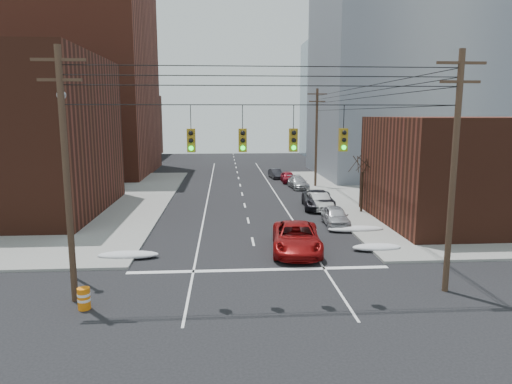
{
  "coord_description": "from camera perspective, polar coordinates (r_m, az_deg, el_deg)",
  "views": [
    {
      "loc": [
        -1.79,
        -16.71,
        8.21
      ],
      "look_at": [
        0.32,
        13.67,
        3.0
      ],
      "focal_mm": 32.0,
      "sensor_mm": 36.0,
      "label": 1
    }
  ],
  "objects": [
    {
      "name": "utility_pole_far",
      "position": [
        51.8,
        7.55,
        6.94
      ],
      "size": [
        2.2,
        0.28,
        11.0
      ],
      "color": "#473323",
      "rests_on": "ground"
    },
    {
      "name": "building_brick_far",
      "position": [
        93.91,
        -19.09,
        7.83
      ],
      "size": [
        22.0,
        18.0,
        12.0
      ],
      "primitive_type": "cube",
      "color": "#482115",
      "rests_on": "ground"
    },
    {
      "name": "parked_car_a",
      "position": [
        34.45,
        9.9,
        -3.0
      ],
      "size": [
        1.87,
        4.29,
        1.44
      ],
      "primitive_type": "imported",
      "rotation": [
        0.0,
        0.0,
        -0.04
      ],
      "color": "#B8B7BC",
      "rests_on": "ground"
    },
    {
      "name": "sidewalk_ne",
      "position": [
        52.96,
        29.03,
        -0.36
      ],
      "size": [
        40.0,
        40.0,
        0.15
      ],
      "primitive_type": "cube",
      "color": "gray",
      "rests_on": "ground"
    },
    {
      "name": "utility_pole_left",
      "position": [
        20.96,
        -22.63,
        2.32
      ],
      "size": [
        2.2,
        0.28,
        11.0
      ],
      "color": "#473323",
      "rests_on": "ground"
    },
    {
      "name": "lot_car_d",
      "position": [
        47.57,
        -22.67,
        -0.05
      ],
      "size": [
        3.89,
        2.47,
        1.23
      ],
      "primitive_type": "imported",
      "rotation": [
        0.0,
        0.0,
        1.27
      ],
      "color": "#A0A0A5",
      "rests_on": "sidewalk_nw"
    },
    {
      "name": "parked_car_b",
      "position": [
        40.0,
        7.92,
        -1.18
      ],
      "size": [
        1.75,
        4.45,
        1.44
      ],
      "primitive_type": "imported",
      "rotation": [
        0.0,
        0.0,
        0.05
      ],
      "color": "beige",
      "rests_on": "ground"
    },
    {
      "name": "parked_car_f",
      "position": [
        59.21,
        2.46,
        2.32
      ],
      "size": [
        1.73,
        3.82,
        1.22
      ],
      "primitive_type": "imported",
      "rotation": [
        0.0,
        0.0,
        0.12
      ],
      "color": "black",
      "rests_on": "ground"
    },
    {
      "name": "lot_car_c",
      "position": [
        42.53,
        -23.72,
        -1.21
      ],
      "size": [
        4.48,
        2.65,
        1.22
      ],
      "primitive_type": "imported",
      "rotation": [
        0.0,
        0.0,
        1.81
      ],
      "color": "black",
      "rests_on": "sidewalk_nw"
    },
    {
      "name": "ground",
      "position": [
        18.7,
        2.01,
        -16.34
      ],
      "size": [
        160.0,
        160.0,
        0.0
      ],
      "primitive_type": "plane",
      "color": "black",
      "rests_on": "ground"
    },
    {
      "name": "building_storefront",
      "position": [
        38.46,
        27.06,
        2.36
      ],
      "size": [
        16.0,
        12.0,
        8.0
      ],
      "primitive_type": "cube",
      "color": "#482115",
      "rests_on": "ground"
    },
    {
      "name": "traffic_signals",
      "position": [
        19.79,
        1.51,
        6.69
      ],
      "size": [
        17.0,
        0.42,
        2.02
      ],
      "color": "black",
      "rests_on": "ground"
    },
    {
      "name": "parked_car_c",
      "position": [
        40.53,
        7.76,
        -0.95
      ],
      "size": [
        3.08,
        5.79,
        1.55
      ],
      "primitive_type": "imported",
      "rotation": [
        0.0,
        0.0,
        -0.09
      ],
      "color": "black",
      "rests_on": "ground"
    },
    {
      "name": "bare_tree",
      "position": [
        38.88,
        13.1,
        0.74
      ],
      "size": [
        2.09,
        2.2,
        4.93
      ],
      "color": "black",
      "rests_on": "ground"
    },
    {
      "name": "snow_east_far",
      "position": [
        33.03,
        12.35,
        -4.53
      ],
      "size": [
        4.0,
        1.08,
        0.42
      ],
      "primitive_type": "ellipsoid",
      "color": "silver",
      "rests_on": "ground"
    },
    {
      "name": "snow_ne",
      "position": [
        28.9,
        14.85,
        -6.69
      ],
      "size": [
        3.0,
        1.08,
        0.42
      ],
      "primitive_type": "ellipsoid",
      "color": "silver",
      "rests_on": "ground"
    },
    {
      "name": "lot_car_b",
      "position": [
        43.8,
        -21.33,
        -0.71
      ],
      "size": [
        5.04,
        3.35,
        1.29
      ],
      "primitive_type": "imported",
      "rotation": [
        0.0,
        0.0,
        1.29
      ],
      "color": "#B3B3B8",
      "rests_on": "sidewalk_nw"
    },
    {
      "name": "parked_car_e",
      "position": [
        55.53,
        4.02,
        1.88
      ],
      "size": [
        1.62,
        3.93,
        1.33
      ],
      "primitive_type": "imported",
      "rotation": [
        0.0,
        0.0,
        -0.01
      ],
      "color": "maroon",
      "rests_on": "ground"
    },
    {
      "name": "building_glass",
      "position": [
        90.5,
        12.84,
        11.24
      ],
      "size": [
        20.0,
        18.0,
        22.0
      ],
      "primitive_type": "cube",
      "color": "gray",
      "rests_on": "ground"
    },
    {
      "name": "utility_pole_right",
      "position": [
        22.36,
        23.48,
        2.68
      ],
      "size": [
        2.2,
        0.28,
        11.0
      ],
      "color": "#473323",
      "rests_on": "ground"
    },
    {
      "name": "building_brick_tall",
      "position": [
        68.75,
        -23.6,
        14.59
      ],
      "size": [
        24.0,
        20.0,
        30.0
      ],
      "primitive_type": "cube",
      "color": "#602B1D",
      "rests_on": "ground"
    },
    {
      "name": "construction_barrel",
      "position": [
        21.19,
        -20.71,
        -12.32
      ],
      "size": [
        0.58,
        0.58,
        0.94
      ],
      "rotation": [
        0.0,
        0.0,
        -0.09
      ],
      "color": "orange",
      "rests_on": "ground"
    },
    {
      "name": "snow_nw",
      "position": [
        27.5,
        -15.7,
        -7.57
      ],
      "size": [
        3.5,
        1.08,
        0.42
      ],
      "primitive_type": "ellipsoid",
      "color": "silver",
      "rests_on": "ground"
    },
    {
      "name": "building_office",
      "position": [
        65.34,
        17.87,
        13.02
      ],
      "size": [
        22.0,
        20.0,
        25.0
      ],
      "primitive_type": "cube",
      "color": "gray",
      "rests_on": "ground"
    },
    {
      "name": "street_light",
      "position": [
        24.13,
        -22.6,
        2.61
      ],
      "size": [
        0.44,
        0.44,
        9.32
      ],
      "color": "gray",
      "rests_on": "ground"
    },
    {
      "name": "lot_car_a",
      "position": [
        43.18,
        -22.28,
        -0.71
      ],
      "size": [
        5.08,
        3.49,
        1.59
      ],
      "primitive_type": "imported",
      "rotation": [
        0.0,
        0.0,
        1.15
      ],
      "color": "white",
      "rests_on": "sidewalk_nw"
    },
    {
      "name": "red_pickup",
      "position": [
        27.71,
        5.07,
        -5.73
      ],
      "size": [
        3.42,
        6.37,
        1.7
      ],
      "primitive_type": "imported",
      "rotation": [
        0.0,
        0.0,
        -0.1
      ],
      "color": "maroon",
      "rests_on": "ground"
    },
    {
      "name": "parked_car_d",
      "position": [
        51.24,
        5.28,
        1.18
      ],
      "size": [
        2.18,
        4.58,
        1.29
      ],
      "primitive_type": "imported",
      "rotation": [
        0.0,
        0.0,
        0.09
      ],
      "color": "#9D9DA2",
      "rests_on": "ground"
    }
  ]
}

